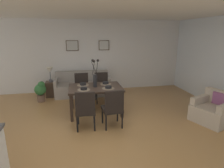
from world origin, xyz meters
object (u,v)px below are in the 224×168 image
(dining_table, at_px, (95,90))
(framed_picture_center, at_px, (104,45))
(table_lamp, at_px, (50,71))
(sofa, at_px, (83,87))
(framed_picture_left, at_px, (72,46))
(bowl_near_right, at_px, (83,84))
(dining_chair_near_right, at_px, (82,87))
(side_table, at_px, (51,89))
(dining_chair_far_left, at_px, (113,107))
(bowl_far_right, at_px, (106,83))
(bowl_far_left, at_px, (108,87))
(armchair, at_px, (214,110))
(dining_chair_near_left, at_px, (86,108))
(centerpiece_vase, at_px, (95,76))
(bowl_near_left, at_px, (84,88))
(dining_chair_far_right, at_px, (102,86))
(potted_plant, at_px, (41,90))

(dining_table, relative_size, framed_picture_center, 3.58)
(table_lamp, bearing_deg, sofa, 1.44)
(table_lamp, bearing_deg, framed_picture_left, 33.34)
(bowl_near_right, relative_size, framed_picture_left, 0.39)
(dining_chair_near_right, height_order, side_table, dining_chair_near_right)
(dining_chair_far_left, height_order, bowl_far_right, dining_chair_far_left)
(bowl_far_left, bearing_deg, framed_picture_center, 83.79)
(dining_chair_far_left, distance_m, armchair, 2.51)
(framed_picture_left, bearing_deg, sofa, -58.46)
(dining_chair_near_left, xyz_separation_m, bowl_far_left, (0.63, 0.67, 0.27))
(dining_chair_near_left, distance_m, centerpiece_vase, 1.08)
(dining_chair_near_right, relative_size, bowl_far_left, 5.41)
(sofa, xyz_separation_m, table_lamp, (-1.07, -0.03, 0.61))
(armchair, bearing_deg, bowl_near_left, 164.53)
(sofa, bearing_deg, bowl_far_left, -72.73)
(sofa, relative_size, armchair, 1.82)
(dining_table, height_order, bowl_near_right, bowl_near_right)
(dining_chair_far_left, distance_m, framed_picture_left, 3.42)
(dining_chair_far_right, relative_size, framed_picture_center, 2.36)
(dining_chair_far_left, xyz_separation_m, centerpiece_vase, (-0.30, 0.92, 0.51))
(dining_chair_far_right, height_order, bowl_near_left, dining_chair_far_right)
(dining_chair_far_right, relative_size, potted_plant, 1.37)
(dining_chair_near_left, distance_m, bowl_near_right, 1.14)
(centerpiece_vase, height_order, side_table, centerpiece_vase)
(dining_chair_far_left, xyz_separation_m, framed_picture_left, (-0.87, 3.09, 1.18))
(dining_chair_far_right, bearing_deg, bowl_near_left, -119.09)
(bowl_far_right, distance_m, armchair, 2.84)
(side_table, bearing_deg, bowl_far_right, -41.01)
(bowl_near_right, xyz_separation_m, bowl_far_left, (0.63, -0.44, 0.00))
(dining_table, distance_m, side_table, 2.18)
(dining_chair_far_right, bearing_deg, bowl_far_right, -88.12)
(bowl_near_left, height_order, bowl_far_right, same)
(dining_chair_near_left, distance_m, armchair, 3.13)
(dining_chair_far_right, xyz_separation_m, bowl_far_left, (0.02, -1.09, 0.27))
(dining_chair_far_right, relative_size, bowl_far_left, 5.41)
(framed_picture_left, bearing_deg, table_lamp, -146.66)
(dining_chair_near_left, bearing_deg, bowl_far_right, 60.38)
(potted_plant, bearing_deg, side_table, 60.26)
(centerpiece_vase, relative_size, side_table, 1.41)
(dining_chair_far_left, xyz_separation_m, sofa, (-0.58, 2.61, -0.23))
(dining_chair_far_left, relative_size, table_lamp, 1.80)
(table_lamp, bearing_deg, dining_table, -51.01)
(dining_chair_far_left, bearing_deg, bowl_near_left, 131.35)
(bowl_far_right, relative_size, framed_picture_left, 0.39)
(dining_table, distance_m, dining_chair_near_right, 0.95)
(bowl_far_left, height_order, table_lamp, table_lamp)
(dining_chair_far_left, distance_m, bowl_far_right, 1.17)
(table_lamp, bearing_deg, armchair, -33.53)
(dining_chair_near_right, xyz_separation_m, potted_plant, (-1.29, 0.31, -0.14))
(sofa, bearing_deg, potted_plant, -159.53)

